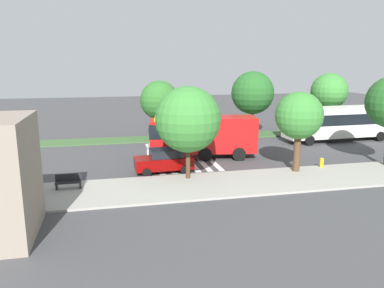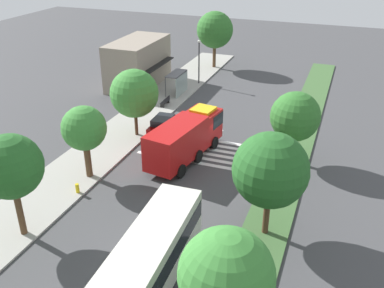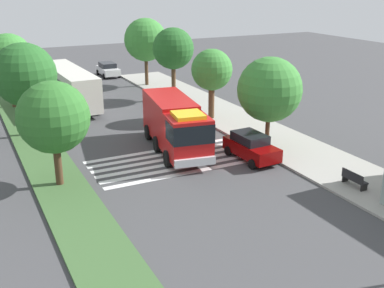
{
  "view_description": "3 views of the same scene",
  "coord_description": "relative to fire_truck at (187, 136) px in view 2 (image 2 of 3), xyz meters",
  "views": [
    {
      "loc": [
        4.68,
        31.23,
        7.94
      ],
      "look_at": [
        -2.12,
        0.56,
        1.11
      ],
      "focal_mm": 35.11,
      "sensor_mm": 36.0,
      "label": 1
    },
    {
      "loc": [
        -33.15,
        -10.88,
        17.61
      ],
      "look_at": [
        -2.74,
        0.51,
        1.33
      ],
      "focal_mm": 40.41,
      "sensor_mm": 36.0,
      "label": 2
    },
    {
      "loc": [
        25.36,
        -11.85,
        11.34
      ],
      "look_at": [
        -0.58,
        1.15,
        1.17
      ],
      "focal_mm": 44.32,
      "sensor_mm": 36.0,
      "label": 3
    }
  ],
  "objects": [
    {
      "name": "ground_plane",
      "position": [
        2.7,
        -0.98,
        -1.99
      ],
      "size": [
        120.0,
        120.0,
        0.0
      ],
      "primitive_type": "plane",
      "color": "#424244"
    },
    {
      "name": "bus_stop_shelter",
      "position": [
        14.12,
        6.44,
        -0.11
      ],
      "size": [
        3.5,
        1.4,
        2.46
      ],
      "color": "#4C4C51",
      "rests_on": "sidewalk"
    },
    {
      "name": "median_tree_west",
      "position": [
        -7.96,
        -8.44,
        2.71
      ],
      "size": [
        4.65,
        4.65,
        6.9
      ],
      "color": "#47301E",
      "rests_on": "median_strip"
    },
    {
      "name": "fire_hydrant",
      "position": [
        -8.22,
        5.47,
        -1.5
      ],
      "size": [
        0.28,
        0.28,
        0.7
      ],
      "primitive_type": "cylinder",
      "color": "gold",
      "rests_on": "sidewalk"
    },
    {
      "name": "sidewalk_tree_west",
      "position": [
        -13.48,
        5.97,
        3.01
      ],
      "size": [
        3.95,
        3.95,
        6.86
      ],
      "color": "#513823",
      "rests_on": "sidewalk"
    },
    {
      "name": "bench_near_shelter",
      "position": [
        10.12,
        6.44,
        -1.4
      ],
      "size": [
        1.6,
        0.5,
        0.9
      ],
      "color": "black",
      "rests_on": "sidewalk"
    },
    {
      "name": "storefront_building",
      "position": [
        15.67,
        12.47,
        0.8
      ],
      "size": [
        9.42,
        5.51,
        5.59
      ],
      "color": "gray",
      "rests_on": "ground_plane"
    },
    {
      "name": "street_lamp",
      "position": [
        18.54,
        5.57,
        1.4
      ],
      "size": [
        0.36,
        0.36,
        5.42
      ],
      "color": "#2D2D30",
      "rests_on": "sidewalk"
    },
    {
      "name": "median_strip",
      "position": [
        2.7,
        -8.44,
        -1.92
      ],
      "size": [
        60.0,
        3.0,
        0.14
      ],
      "primitive_type": "cube",
      "color": "#3D6033",
      "rests_on": "ground_plane"
    },
    {
      "name": "transit_bus",
      "position": [
        -15.62,
        -3.66,
        0.09
      ],
      "size": [
        11.77,
        3.18,
        3.51
      ],
      "rotation": [
        0.0,
        0.0,
        3.18
      ],
      "color": "silver",
      "rests_on": "ground_plane"
    },
    {
      "name": "sidewalk_tree_east",
      "position": [
        2.28,
        5.97,
        2.23
      ],
      "size": [
        4.43,
        4.43,
        6.3
      ],
      "color": "#47301E",
      "rests_on": "sidewalk"
    },
    {
      "name": "sidewalk_tree_center",
      "position": [
        -5.84,
        5.97,
        2.21
      ],
      "size": [
        3.4,
        3.4,
        5.81
      ],
      "color": "#513823",
      "rests_on": "sidewalk"
    },
    {
      "name": "crosswalk",
      "position": [
        1.57,
        -0.98,
        -1.99
      ],
      "size": [
        4.95,
        10.72,
        0.01
      ],
      "color": "silver",
      "rests_on": "ground_plane"
    },
    {
      "name": "median_tree_center",
      "position": [
        2.25,
        -8.44,
        2.11
      ],
      "size": [
        4.03,
        4.03,
        6.0
      ],
      "color": "#47301E",
      "rests_on": "median_strip"
    },
    {
      "name": "fire_truck",
      "position": [
        0.0,
        0.0,
        0.0
      ],
      "size": [
        9.41,
        4.02,
        3.5
      ],
      "rotation": [
        0.0,
        0.0,
        -0.16
      ],
      "color": "#B71414",
      "rests_on": "ground_plane"
    },
    {
      "name": "parked_car_mid",
      "position": [
        3.6,
        3.77,
        -1.09
      ],
      "size": [
        4.29,
        2.17,
        1.75
      ],
      "rotation": [
        0.0,
        0.0,
        0.04
      ],
      "color": "#720505",
      "rests_on": "ground_plane"
    },
    {
      "name": "sidewalk",
      "position": [
        2.7,
        7.55,
        -1.92
      ],
      "size": [
        60.0,
        5.15,
        0.14
      ],
      "primitive_type": "cube",
      "color": "#9E9B93",
      "rests_on": "ground_plane"
    },
    {
      "name": "sidewalk_tree_far_east",
      "position": [
        25.98,
        5.97,
        3.27
      ],
      "size": [
        4.93,
        4.93,
        7.6
      ],
      "color": "#513823",
      "rests_on": "sidewalk"
    },
    {
      "name": "median_tree_far_west",
      "position": [
        -17.25,
        -8.44,
        2.7
      ],
      "size": [
        4.13,
        4.13,
        6.65
      ],
      "color": "#513823",
      "rests_on": "median_strip"
    }
  ]
}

